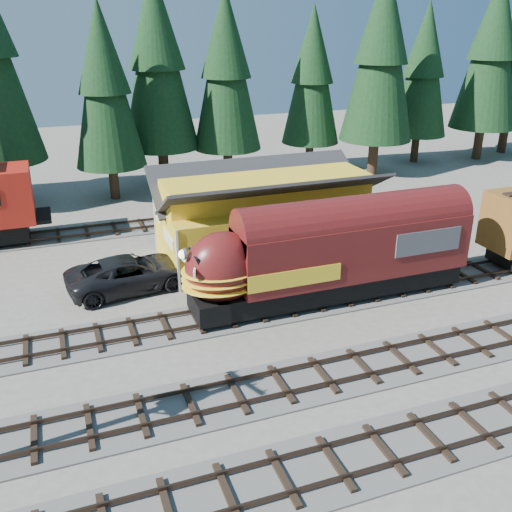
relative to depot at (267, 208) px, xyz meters
name	(u,v)px	position (x,y,z in m)	size (l,w,h in m)	color
ground	(352,342)	(0.00, -10.50, -2.96)	(120.00, 120.00, 0.00)	#6B665B
track_siding	(476,273)	(10.00, -6.50, -2.90)	(68.00, 3.20, 0.33)	#4C4947
track_spur	(84,233)	(-10.00, 7.50, -2.90)	(32.00, 3.20, 0.33)	#4C4947
depot	(267,208)	(0.00, 0.00, 0.00)	(12.80, 7.00, 5.30)	gold
conifer_backdrop	(240,59)	(3.36, 14.52, 7.26)	(78.79, 24.10, 17.01)	black
locomotive	(324,258)	(0.51, -6.50, -0.59)	(14.74, 2.93, 4.01)	black
pickup_truck_a	(130,273)	(-8.32, -1.84, -2.06)	(3.00, 6.51, 1.81)	black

